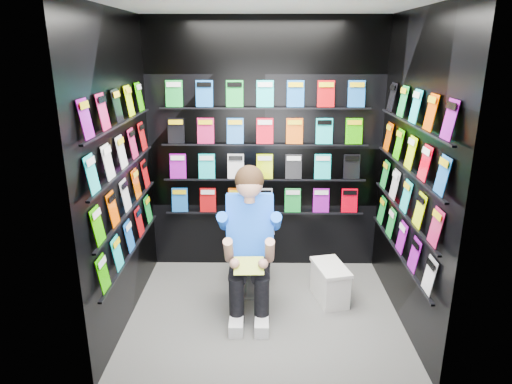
{
  "coord_description": "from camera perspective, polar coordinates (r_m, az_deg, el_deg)",
  "views": [
    {
      "loc": [
        -0.03,
        -3.61,
        2.31
      ],
      "look_at": [
        -0.08,
        0.15,
        1.1
      ],
      "focal_mm": 32.0,
      "sensor_mm": 36.0,
      "label": 1
    }
  ],
  "objects": [
    {
      "name": "comics_right",
      "position": [
        3.93,
        18.52,
        2.06
      ],
      "size": [
        0.06,
        1.7,
        1.37
      ],
      "primitive_type": null,
      "color": "red",
      "rests_on": "wall_right"
    },
    {
      "name": "ceiling",
      "position": [
        3.62,
        1.33,
        22.4
      ],
      "size": [
        2.4,
        2.4,
        0.0
      ],
      "primitive_type": "plane",
      "color": "white",
      "rests_on": "floor"
    },
    {
      "name": "comics_back",
      "position": [
        4.68,
        1.1,
        5.41
      ],
      "size": [
        2.1,
        0.06,
        1.37
      ],
      "primitive_type": null,
      "color": "red",
      "rests_on": "wall_back"
    },
    {
      "name": "wall_back",
      "position": [
        4.71,
        1.1,
        5.42
      ],
      "size": [
        2.4,
        0.04,
        2.6
      ],
      "primitive_type": "cube",
      "color": "black",
      "rests_on": "floor"
    },
    {
      "name": "toilet",
      "position": [
        4.56,
        -0.63,
        -7.43
      ],
      "size": [
        0.45,
        0.76,
        0.73
      ],
      "primitive_type": "imported",
      "rotation": [
        0.0,
        0.0,
        3.18
      ],
      "color": "white",
      "rests_on": "floor"
    },
    {
      "name": "held_comic",
      "position": [
        3.81,
        -0.9,
        -9.21
      ],
      "size": [
        0.25,
        0.15,
        0.1
      ],
      "primitive_type": "cube",
      "rotation": [
        -0.96,
        0.0,
        0.04
      ],
      "color": "green",
      "rests_on": "reader"
    },
    {
      "name": "longbox",
      "position": [
        4.45,
        9.21,
        -11.31
      ],
      "size": [
        0.33,
        0.47,
        0.32
      ],
      "primitive_type": "cube",
      "rotation": [
        0.0,
        0.0,
        0.23
      ],
      "color": "silver",
      "rests_on": "floor"
    },
    {
      "name": "wall_front",
      "position": [
        2.79,
        1.34,
        -3.37
      ],
      "size": [
        2.4,
        0.04,
        2.6
      ],
      "primitive_type": "cube",
      "color": "black",
      "rests_on": "floor"
    },
    {
      "name": "wall_left",
      "position": [
        3.92,
        -16.65,
        2.12
      ],
      "size": [
        0.04,
        2.0,
        2.6
      ],
      "primitive_type": "cube",
      "color": "black",
      "rests_on": "floor"
    },
    {
      "name": "longbox_lid",
      "position": [
        4.37,
        9.33,
        -9.26
      ],
      "size": [
        0.36,
        0.5,
        0.03
      ],
      "primitive_type": "cube",
      "rotation": [
        0.0,
        0.0,
        0.23
      ],
      "color": "silver",
      "rests_on": "longbox"
    },
    {
      "name": "comics_left",
      "position": [
        3.91,
        -16.23,
        2.2
      ],
      "size": [
        0.06,
        1.7,
        1.37
      ],
      "primitive_type": null,
      "color": "red",
      "rests_on": "wall_left"
    },
    {
      "name": "floor",
      "position": [
        4.28,
        1.07,
        -14.86
      ],
      "size": [
        2.4,
        2.4,
        0.0
      ],
      "primitive_type": "plane",
      "color": "#5E5E5C",
      "rests_on": "ground"
    },
    {
      "name": "wall_right",
      "position": [
        3.94,
        18.93,
        1.98
      ],
      "size": [
        0.04,
        2.0,
        2.6
      ],
      "primitive_type": "cube",
      "color": "black",
      "rests_on": "floor"
    },
    {
      "name": "reader",
      "position": [
        4.04,
        -0.78,
        -4.22
      ],
      "size": [
        0.59,
        0.84,
        1.5
      ],
      "primitive_type": null,
      "rotation": [
        0.0,
        0.0,
        0.04
      ],
      "color": "blue",
      "rests_on": "toilet"
    }
  ]
}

